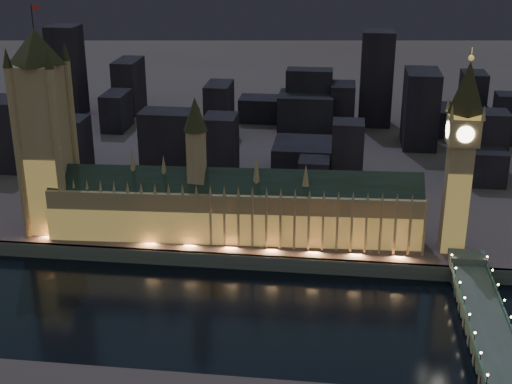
# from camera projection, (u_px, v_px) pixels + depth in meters

# --- Properties ---
(ground_plane) EXTENTS (2000.00, 2000.00, 0.00)m
(ground_plane) POSITION_uv_depth(u_px,v_px,m) (231.00, 309.00, 335.27)
(ground_plane) COLOR black
(ground_plane) RESTS_ON ground
(north_bank) EXTENTS (2000.00, 960.00, 8.00)m
(north_bank) POSITION_uv_depth(u_px,v_px,m) (302.00, 73.00, 814.49)
(north_bank) COLOR #4C3332
(north_bank) RESTS_ON ground
(embankment_wall) EXTENTS (2000.00, 2.50, 8.00)m
(embankment_wall) POSITION_uv_depth(u_px,v_px,m) (243.00, 262.00, 371.71)
(embankment_wall) COLOR #445043
(embankment_wall) RESTS_ON ground
(palace_of_westminster) EXTENTS (202.00, 30.17, 78.00)m
(palace_of_westminster) POSITION_uv_depth(u_px,v_px,m) (233.00, 206.00, 383.73)
(palace_of_westminster) COLOR #977650
(palace_of_westminster) RESTS_ON north_bank
(victoria_tower) EXTENTS (31.68, 31.68, 123.02)m
(victoria_tower) POSITION_uv_depth(u_px,v_px,m) (44.00, 123.00, 380.03)
(victoria_tower) COLOR #977650
(victoria_tower) RESTS_ON north_bank
(elizabeth_tower) EXTENTS (18.00, 18.00, 106.15)m
(elizabeth_tower) POSITION_uv_depth(u_px,v_px,m) (462.00, 142.00, 355.68)
(elizabeth_tower) COLOR #977650
(elizabeth_tower) RESTS_ON north_bank
(westminster_bridge) EXTENTS (18.08, 113.00, 15.90)m
(westminster_bridge) POSITION_uv_depth(u_px,v_px,m) (482.00, 317.00, 316.80)
(westminster_bridge) COLOR #445043
(westminster_bridge) RESTS_ON ground
(city_backdrop) EXTENTS (486.65, 215.63, 77.82)m
(city_backdrop) POSITION_uv_depth(u_px,v_px,m) (326.00, 112.00, 548.04)
(city_backdrop) COLOR black
(city_backdrop) RESTS_ON north_bank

